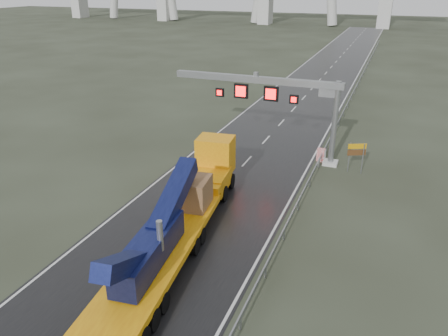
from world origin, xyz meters
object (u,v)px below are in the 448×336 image
at_px(heavy_haul_truck, 184,207).
at_px(exit_sign_pair, 357,152).
at_px(sign_gantry, 279,95).
at_px(striped_barrier, 321,155).

height_order(heavy_haul_truck, exit_sign_pair, heavy_haul_truck).
bearing_deg(sign_gantry, heavy_haul_truck, -97.82).
xyz_separation_m(sign_gantry, exit_sign_pair, (6.90, -0.99, -3.82)).
bearing_deg(exit_sign_pair, heavy_haul_truck, -148.31).
height_order(sign_gantry, exit_sign_pair, sign_gantry).
distance_m(sign_gantry, exit_sign_pair, 7.94).
xyz_separation_m(sign_gantry, heavy_haul_truck, (-1.98, -14.45, -3.80)).
bearing_deg(heavy_haul_truck, striped_barrier, 61.70).
relative_size(heavy_haul_truck, striped_barrier, 17.06).
xyz_separation_m(exit_sign_pair, striped_barrier, (-3.00, 1.43, -1.21)).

